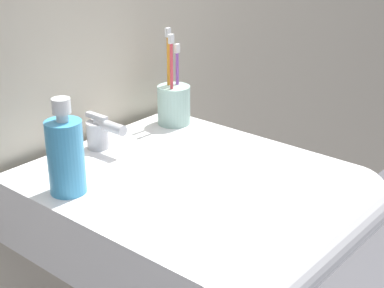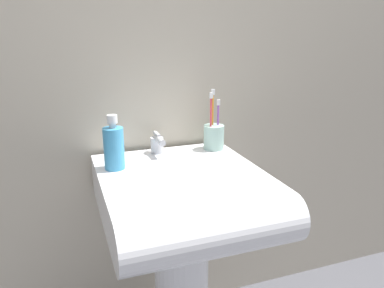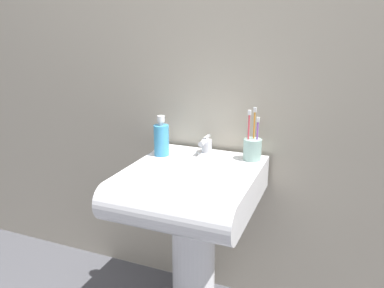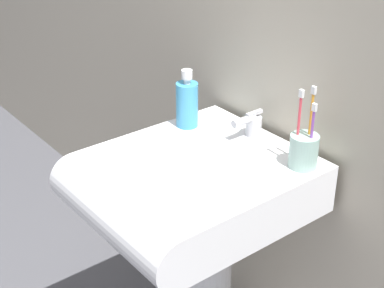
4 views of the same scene
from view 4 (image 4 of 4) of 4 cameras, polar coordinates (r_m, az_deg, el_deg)
sink_pedestal at (r=1.81m, az=0.84°, el=-13.59°), size 0.18×0.18×0.59m
sink_basin at (r=1.56m, az=-0.62°, el=-4.33°), size 0.50×0.58×0.14m
faucet at (r=1.67m, az=5.79°, el=1.91°), size 0.05×0.11×0.07m
toothbrush_cup at (r=1.53m, az=10.79°, el=-0.54°), size 0.07×0.07×0.22m
soap_bottle at (r=1.71m, az=-0.49°, el=3.97°), size 0.06×0.06×0.17m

